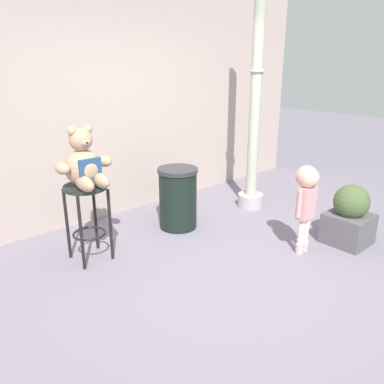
{
  "coord_description": "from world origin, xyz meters",
  "views": [
    {
      "loc": [
        -2.49,
        -2.22,
        1.95
      ],
      "look_at": [
        -0.02,
        0.58,
        0.68
      ],
      "focal_mm": 36.07,
      "sensor_mm": 36.0,
      "label": 1
    }
  ],
  "objects_px": {
    "trash_bin": "(178,198)",
    "child_walking": "(307,191)",
    "bar_stool_with_teddy": "(87,206)",
    "teddy_bear": "(84,165)",
    "planter_with_shrub": "(349,217)",
    "lamppost": "(255,115)"
  },
  "relations": [
    {
      "from": "bar_stool_with_teddy",
      "to": "child_walking",
      "type": "height_order",
      "value": "child_walking"
    },
    {
      "from": "planter_with_shrub",
      "to": "teddy_bear",
      "type": "bearing_deg",
      "value": 146.49
    },
    {
      "from": "child_walking",
      "to": "trash_bin",
      "type": "xyz_separation_m",
      "value": [
        -0.57,
        1.38,
        -0.31
      ]
    },
    {
      "from": "bar_stool_with_teddy",
      "to": "teddy_bear",
      "type": "height_order",
      "value": "teddy_bear"
    },
    {
      "from": "bar_stool_with_teddy",
      "to": "teddy_bear",
      "type": "xyz_separation_m",
      "value": [
        -0.0,
        -0.03,
        0.43
      ]
    },
    {
      "from": "trash_bin",
      "to": "bar_stool_with_teddy",
      "type": "bearing_deg",
      "value": -178.92
    },
    {
      "from": "bar_stool_with_teddy",
      "to": "lamppost",
      "type": "relative_size",
      "value": 0.25
    },
    {
      "from": "child_walking",
      "to": "lamppost",
      "type": "relative_size",
      "value": 0.3
    },
    {
      "from": "lamppost",
      "to": "bar_stool_with_teddy",
      "type": "bearing_deg",
      "value": 177.64
    },
    {
      "from": "lamppost",
      "to": "planter_with_shrub",
      "type": "xyz_separation_m",
      "value": [
        -0.07,
        -1.48,
        -0.97
      ]
    },
    {
      "from": "child_walking",
      "to": "trash_bin",
      "type": "bearing_deg",
      "value": 177.12
    },
    {
      "from": "bar_stool_with_teddy",
      "to": "trash_bin",
      "type": "distance_m",
      "value": 1.21
    },
    {
      "from": "trash_bin",
      "to": "planter_with_shrub",
      "type": "distance_m",
      "value": 1.97
    },
    {
      "from": "bar_stool_with_teddy",
      "to": "trash_bin",
      "type": "relative_size",
      "value": 1.06
    },
    {
      "from": "trash_bin",
      "to": "child_walking",
      "type": "bearing_deg",
      "value": -67.51
    },
    {
      "from": "child_walking",
      "to": "trash_bin",
      "type": "distance_m",
      "value": 1.53
    },
    {
      "from": "teddy_bear",
      "to": "child_walking",
      "type": "bearing_deg",
      "value": -37.08
    },
    {
      "from": "child_walking",
      "to": "lamppost",
      "type": "bearing_deg",
      "value": 127.57
    },
    {
      "from": "child_walking",
      "to": "planter_with_shrub",
      "type": "relative_size",
      "value": 1.4
    },
    {
      "from": "lamppost",
      "to": "planter_with_shrub",
      "type": "bearing_deg",
      "value": -92.8
    },
    {
      "from": "bar_stool_with_teddy",
      "to": "child_walking",
      "type": "bearing_deg",
      "value": -37.67
    },
    {
      "from": "child_walking",
      "to": "teddy_bear",
      "type": "bearing_deg",
      "value": -152.46
    }
  ]
}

